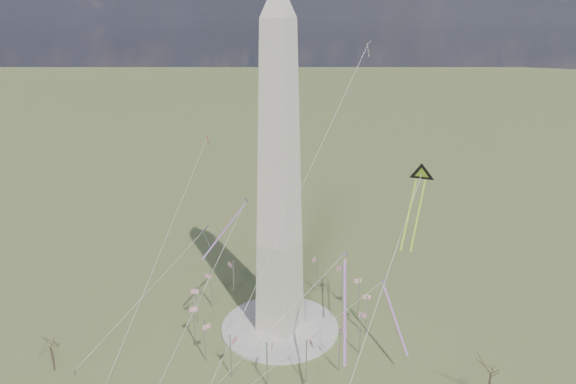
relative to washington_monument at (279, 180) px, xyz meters
The scene contains 14 objects.
ground 47.95m from the washington_monument, ahead, with size 2000.00×2000.00×0.00m, color #47552A.
plaza 47.55m from the washington_monument, ahead, with size 36.00×36.00×0.80m, color beige.
washington_monument is the anchor object (origin of this frame).
flagpole_ring 40.68m from the washington_monument, 169.63° to the right, with size 54.40×54.40×13.00m.
tree_near 72.08m from the washington_monument, ahead, with size 8.04×8.04×14.08m.
tree_far 75.72m from the washington_monument, 132.75° to the right, with size 6.34×6.34×11.10m.
person_west 75.43m from the washington_monument, 128.84° to the right, with size 0.77×0.60×1.59m, color gray.
kite_delta_black 38.25m from the washington_monument, 13.92° to the left, with size 7.98×21.04×17.26m.
kite_diamond_purple 44.13m from the washington_monument, 165.13° to the left, with size 1.58×2.66×8.42m.
kite_streamer_left 37.45m from the washington_monument, 31.74° to the right, with size 11.18×22.56×16.57m.
kite_streamer_mid 18.18m from the washington_monument, 144.31° to the right, with size 3.99×18.52×12.76m.
kite_streamer_right 47.74m from the washington_monument, 10.72° to the left, with size 13.54×15.09×13.12m.
kite_small_red 54.23m from the washington_monument, 148.75° to the left, with size 1.20×1.68×4.21m.
kite_small_white 57.29m from the washington_monument, 80.58° to the left, with size 1.54×1.90×5.02m.
Camera 1 is at (68.34, -118.05, 90.73)m, focal length 32.00 mm.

